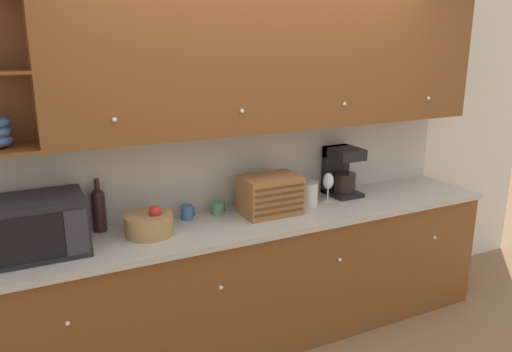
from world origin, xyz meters
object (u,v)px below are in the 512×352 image
at_px(mug_blue_second, 187,212).
at_px(mug, 218,208).
at_px(microwave, 35,226).
at_px(wine_bottle, 99,208).
at_px(storage_canister, 309,193).
at_px(coffee_maker, 341,170).
at_px(bread_box, 270,195).
at_px(wine_glass, 328,182).
at_px(fruit_basket, 149,224).

relative_size(mug_blue_second, mug, 0.96).
bearing_deg(microwave, wine_bottle, 25.59).
distance_m(storage_canister, coffee_maker, 0.39).
distance_m(microwave, mug_blue_second, 0.95).
bearing_deg(bread_box, wine_glass, 6.12).
distance_m(wine_bottle, coffee_maker, 1.81).
relative_size(microwave, mug_blue_second, 5.53).
height_order(fruit_basket, mug, fruit_basket).
relative_size(microwave, mug, 5.28).
height_order(fruit_basket, coffee_maker, coffee_maker).
distance_m(microwave, mug, 1.17).
relative_size(fruit_basket, mug, 2.88).
distance_m(microwave, storage_canister, 1.82).
height_order(wine_bottle, bread_box, wine_bottle).
height_order(mug_blue_second, wine_glass, wine_glass).
distance_m(wine_bottle, fruit_basket, 0.34).
xyz_separation_m(bread_box, wine_glass, (0.51, 0.06, 0.01)).
relative_size(mug_blue_second, wine_glass, 0.45).
xyz_separation_m(storage_canister, coffee_maker, (0.36, 0.12, 0.10)).
bearing_deg(wine_glass, fruit_basket, -177.48).
height_order(mug_blue_second, mug, mug_blue_second).
xyz_separation_m(fruit_basket, mug, (0.52, 0.16, -0.03)).
height_order(wine_bottle, fruit_basket, wine_bottle).
bearing_deg(microwave, mug, 6.94).
distance_m(fruit_basket, mug_blue_second, 0.33).
distance_m(bread_box, storage_canister, 0.34).
bearing_deg(storage_canister, fruit_basket, -178.03).
height_order(bread_box, wine_glass, bread_box).
relative_size(microwave, wine_glass, 2.51).
relative_size(wine_glass, coffee_maker, 0.58).
xyz_separation_m(microwave, mug, (1.15, 0.14, -0.11)).
xyz_separation_m(mug, bread_box, (0.32, -0.15, 0.09)).
bearing_deg(mug_blue_second, coffee_maker, 0.14).
bearing_deg(mug_blue_second, storage_canister, -7.32).
distance_m(fruit_basket, mug, 0.54).
bearing_deg(wine_bottle, bread_box, -9.90).
bearing_deg(wine_bottle, mug_blue_second, -4.37).
height_order(storage_canister, wine_glass, wine_glass).
height_order(microwave, mug_blue_second, microwave).
distance_m(mug, storage_canister, 0.67).
distance_m(microwave, coffee_maker, 2.18).
distance_m(microwave, wine_bottle, 0.41).
bearing_deg(bread_box, mug_blue_second, 164.65).
bearing_deg(wine_bottle, fruit_basket, -37.14).
relative_size(fruit_basket, coffee_maker, 0.80).
xyz_separation_m(wine_bottle, fruit_basket, (0.26, -0.20, -0.08)).
relative_size(mug, coffee_maker, 0.28).
height_order(microwave, storage_canister, microwave).
height_order(wine_glass, coffee_maker, coffee_maker).
bearing_deg(wine_bottle, mug, -2.81).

